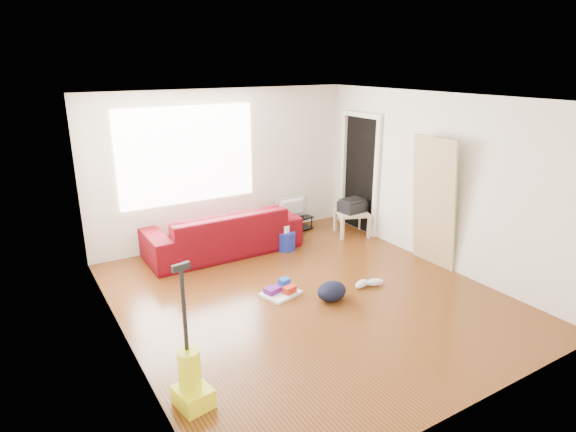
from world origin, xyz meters
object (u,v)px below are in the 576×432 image
bucket (286,249)px  cleaning_tray (281,291)px  sofa (224,252)px  tv_stand (294,224)px  vacuum (191,380)px  side_table (352,215)px  backpack (331,299)px

bucket → cleaning_tray: (-0.86, -1.30, 0.05)m
sofa → tv_stand: (1.49, 0.27, 0.13)m
sofa → vacuum: bearing=61.5°
tv_stand → side_table: bearing=-51.5°
side_table → cleaning_tray: bearing=-149.3°
bucket → cleaning_tray: cleaning_tray is taller
sofa → side_table: side_table is taller
sofa → bucket: (0.90, -0.43, 0.00)m
side_table → backpack: size_ratio=1.58×
cleaning_tray → tv_stand: bearing=54.2°
tv_stand → cleaning_tray: 2.48m
side_table → backpack: side_table is taller
sofa → backpack: bearing=103.2°
bucket → vacuum: size_ratio=0.23×
tv_stand → bucket: tv_stand is taller
tv_stand → sofa: bearing=-178.8°
sofa → bucket: size_ratio=8.02×
sofa → bucket: 1.00m
tv_stand → cleaning_tray: (-1.45, -2.01, -0.08)m
tv_stand → cleaning_tray: tv_stand is taller
bucket → cleaning_tray: bearing=-123.5°
backpack → bucket: bearing=56.0°
tv_stand → bucket: bearing=-138.9°
cleaning_tray → backpack: size_ratio=1.28×
sofa → vacuum: vacuum is taller
tv_stand → cleaning_tray: bearing=-134.9°
sofa → tv_stand: bearing=-169.7°
bucket → side_table: bearing=0.4°
side_table → cleaning_tray: (-2.21, -1.31, -0.30)m
tv_stand → cleaning_tray: size_ratio=1.29×
tv_stand → backpack: tv_stand is taller
backpack → sofa: bearing=81.4°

